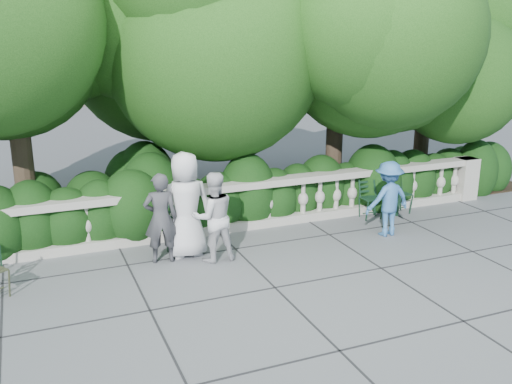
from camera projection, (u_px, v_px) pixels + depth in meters
name	position (u px, v px, depth m)	size (l,w,h in m)	color
ground	(278.00, 260.00, 10.10)	(90.00, 90.00, 0.00)	#55575D
balustrade	(241.00, 206.00, 11.57)	(12.00, 0.44, 1.00)	#9E998E
shrub_hedge	(222.00, 212.00, 12.77)	(15.00, 2.60, 1.70)	black
tree_canopy	(246.00, 29.00, 12.11)	(15.04, 6.52, 6.78)	#3F3023
chair_b	(178.00, 251.00, 10.54)	(0.44, 0.48, 0.84)	black
chair_c	(182.00, 248.00, 10.69)	(0.44, 0.48, 0.84)	black
chair_d	(373.00, 220.00, 12.25)	(0.44, 0.48, 0.84)	black
chair_e	(403.00, 215.00, 12.58)	(0.44, 0.48, 0.84)	black
chair_f	(391.00, 218.00, 12.41)	(0.44, 0.48, 0.84)	black
person_businessman	(186.00, 205.00, 10.06)	(0.94, 0.61, 1.91)	silver
person_woman_grey	(161.00, 218.00, 9.85)	(0.59, 0.38, 1.61)	#3B3B3F
person_casual_man	(213.00, 217.00, 9.92)	(0.78, 0.61, 1.60)	silver
person_older_blue	(388.00, 199.00, 11.18)	(0.97, 0.56, 1.50)	#3668A2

